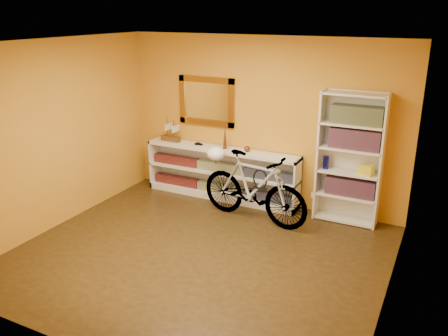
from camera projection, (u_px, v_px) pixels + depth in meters
The scene contains 24 objects.
floor at pixel (199, 255), 5.92m from camera, with size 4.50×4.00×0.01m, color black.
ceiling at pixel (195, 43), 5.07m from camera, with size 4.50×4.00×0.01m, color silver.
back_wall at pixel (262, 122), 7.19m from camera, with size 4.50×0.01×2.60m, color #C07D1C.
left_wall at pixel (56, 135), 6.45m from camera, with size 0.01×4.00×2.60m, color #C07D1C.
right_wall at pixel (399, 188), 4.54m from camera, with size 0.01×4.00×2.60m, color #C07D1C.
gilt_mirror at pixel (206, 101), 7.48m from camera, with size 0.98×0.06×0.78m, color brown.
wall_socket at pixel (314, 195), 7.13m from camera, with size 0.09×0.01×0.09m, color silver.
console_unit at pixel (221, 173), 7.57m from camera, with size 2.60×0.35×0.85m, color silver, non-canonical shape.
cd_row_lower at pixel (221, 188), 7.64m from camera, with size 2.50×0.13×0.14m, color black.
cd_row_upper at pixel (221, 167), 7.52m from camera, with size 2.50×0.13×0.14m, color #1C567F.
model_ship at pixel (170, 129), 7.77m from camera, with size 0.34×0.13×0.41m, color #462D13, non-canonical shape.
toy_car at pixel (199, 145), 7.61m from camera, with size 0.00×0.00×0.00m, color black.
bronze_ornament at pixel (225, 137), 7.34m from camera, with size 0.07×0.07×0.39m, color #582F1E.
decorative_orb at pixel (247, 149), 7.23m from camera, with size 0.09×0.09×0.09m, color #582F1E.
bookcase at pixel (350, 159), 6.57m from camera, with size 0.90×0.30×1.90m, color silver, non-canonical shape.
book_row_a at pixel (351, 186), 6.68m from camera, with size 0.70×0.22×0.26m, color maroon.
book_row_b at pixel (355, 139), 6.45m from camera, with size 0.70×0.22×0.28m, color maroon.
book_row_c at pixel (357, 115), 6.34m from camera, with size 0.70×0.22×0.25m, color #184755.
travel_mug at pixel (326, 162), 6.72m from camera, with size 0.08×0.08×0.19m, color navy.
red_tin at pixel (340, 114), 6.48m from camera, with size 0.16×0.16×0.20m, color maroon.
yellow_bag at pixel (366, 170), 6.46m from camera, with size 0.19×0.13×0.15m, color yellow.
bicycle at pixel (254, 188), 6.72m from camera, with size 1.76×0.45×1.03m, color silver.
helmet at pixel (216, 154), 6.95m from camera, with size 0.27×0.26×0.21m, color white.
u_lock at pixel (260, 179), 6.61m from camera, with size 0.22×0.22×0.02m, color black.
Camera 1 is at (2.63, -4.55, 2.96)m, focal length 37.39 mm.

